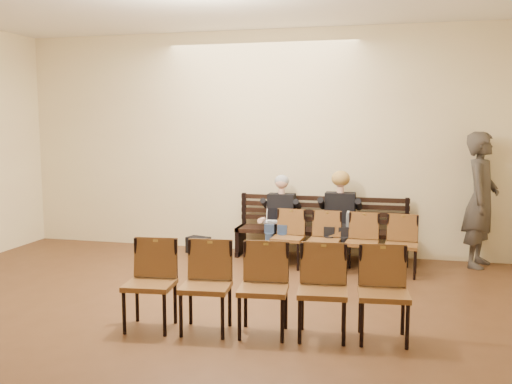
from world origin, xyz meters
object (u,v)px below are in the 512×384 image
at_px(bench, 321,244).
at_px(water_bottle, 348,228).
at_px(laptop, 275,223).
at_px(bag, 198,245).
at_px(chair_row_back, 263,290).
at_px(chair_row_front, 343,242).
at_px(passerby, 481,190).
at_px(seated_man, 280,219).
at_px(seated_woman, 339,220).

distance_m(bench, water_bottle, 0.68).
height_order(laptop, bag, laptop).
height_order(bag, chair_row_back, chair_row_back).
distance_m(water_bottle, chair_row_front, 0.31).
bearing_deg(passerby, laptop, 115.98).
height_order(chair_row_front, chair_row_back, chair_row_back).
xyz_separation_m(seated_man, bag, (-1.34, 0.06, -0.48)).
bearing_deg(bench, chair_row_back, -92.36).
bearing_deg(seated_woman, bench, 157.40).
relative_size(bench, seated_man, 2.14).
bearing_deg(seated_man, bag, 177.38).
relative_size(seated_woman, passerby, 0.57).
bearing_deg(water_bottle, bag, 172.29).
xyz_separation_m(bench, passerby, (2.27, 0.10, 0.89)).
bearing_deg(chair_row_back, bench, 81.89).
bearing_deg(chair_row_back, laptop, 93.98).
xyz_separation_m(seated_woman, water_bottle, (0.15, -0.26, -0.07)).
relative_size(seated_woman, chair_row_front, 0.63).
distance_m(bench, passerby, 2.44).
relative_size(bag, chair_row_front, 0.17).
bearing_deg(bench, passerby, 2.52).
height_order(bench, laptop, laptop).
bearing_deg(bench, seated_woman, -22.60).
bearing_deg(bench, laptop, -155.36).
bearing_deg(laptop, bag, 157.69).
relative_size(bench, passerby, 1.17).
distance_m(seated_man, seated_woman, 0.89).
distance_m(water_bottle, bag, 2.45).
height_order(seated_woman, laptop, seated_woman).
bearing_deg(chair_row_front, passerby, 25.22).
bearing_deg(seated_man, water_bottle, -14.07).
bearing_deg(laptop, seated_man, 65.69).
bearing_deg(water_bottle, seated_woman, 120.33).
xyz_separation_m(passerby, chair_row_back, (-2.41, -3.35, -0.66)).
distance_m(seated_woman, bag, 2.29).
distance_m(seated_woman, chair_row_front, 0.58).
xyz_separation_m(seated_woman, chair_row_back, (-0.42, -3.13, -0.19)).
relative_size(bag, passerby, 0.15).
height_order(seated_man, water_bottle, seated_man).
distance_m(laptop, bag, 1.40).
bearing_deg(bench, bag, -178.27).
relative_size(seated_man, chair_row_back, 0.44).
height_order(seated_woman, passerby, passerby).
bearing_deg(seated_woman, laptop, -169.38).
relative_size(seated_man, passerby, 0.54).
bearing_deg(passerby, chair_row_front, 130.05).
relative_size(bench, chair_row_back, 0.94).
relative_size(bench, seated_woman, 2.05).
bearing_deg(laptop, chair_row_back, -92.33).
bearing_deg(bag, chair_row_front, -14.18).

